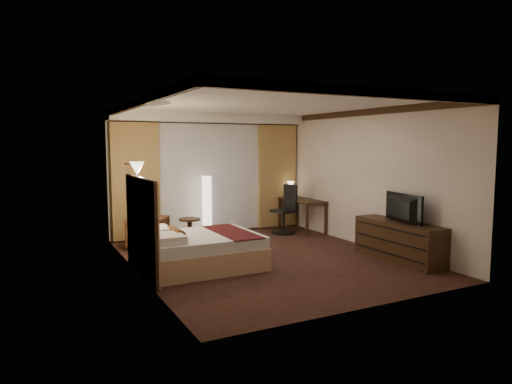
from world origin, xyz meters
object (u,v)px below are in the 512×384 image
bed (200,251)px  dresser (399,241)px  floor_lamp (207,206)px  side_table (190,230)px  office_chair (284,209)px  television (399,205)px  desk (302,215)px  armchair (148,231)px

bed → dresser: 3.45m
floor_lamp → dresser: 4.14m
side_table → office_chair: 2.21m
side_table → television: bearing=-48.8°
desk → office_chair: size_ratio=1.17×
floor_lamp → office_chair: 1.74m
floor_lamp → television: size_ratio=1.35×
armchair → dresser: (3.68, -2.91, -0.00)m
armchair → office_chair: bearing=35.4°
television → armchair: bearing=61.1°
television → floor_lamp: bearing=42.1°
floor_lamp → television: (2.20, -3.47, 0.30)m
floor_lamp → desk: bearing=-11.2°
bed → floor_lamp: floor_lamp is taller
floor_lamp → armchair: bearing=-158.9°
office_chair → dresser: 3.05m
dresser → television: television is taller
bed → side_table: bed is taller
side_table → office_chair: (2.19, -0.12, 0.31)m
desk → office_chair: bearing=-174.5°
desk → television: (0.02, -3.04, 0.59)m
desk → armchair: bearing=-178.0°
office_chair → bed: bearing=-156.7°
bed → office_chair: 3.28m
armchair → floor_lamp: bearing=55.1°
dresser → television: (-0.03, 0.00, 0.63)m
dresser → television: bearing=180.0°
television → office_chair: bearing=20.0°
armchair → dresser: size_ratio=0.39×
armchair → television: 4.71m
floor_lamp → side_table: bearing=-145.5°
office_chair → television: bearing=-91.2°
armchair → office_chair: 3.12m
bed → floor_lamp: bearing=66.4°
bed → desk: bearing=30.7°
armchair → television: bearing=-4.6°
floor_lamp → television: 4.12m
armchair → office_chair: (3.11, 0.07, 0.21)m
armchair → side_table: size_ratio=1.40×
armchair → side_table: 0.95m
office_chair → side_table: bearing=165.4°
side_table → desk: desk is taller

